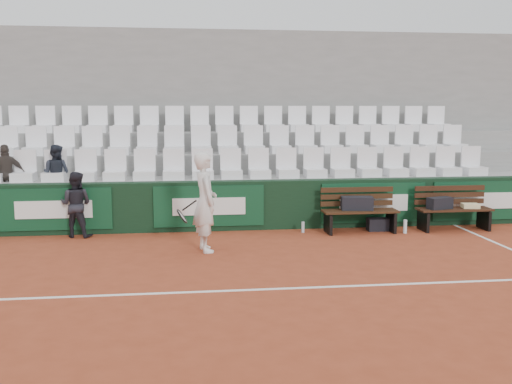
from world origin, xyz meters
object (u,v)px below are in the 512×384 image
water_bottle_far (405,226)px  bench_left (360,221)px  sports_bag_right (440,203)px  tennis_player (205,202)px  spectator_b (5,152)px  sports_bag_ground (378,224)px  spectator_c (55,152)px  water_bottle_near (303,227)px  ball_kid (76,204)px  sports_bag_left (357,203)px  bench_right (454,219)px

water_bottle_far → bench_left: bearing=167.7°
sports_bag_right → tennis_player: size_ratio=0.29×
spectator_b → sports_bag_ground: bearing=149.2°
water_bottle_far → spectator_c: spectator_c is taller
sports_bag_right → water_bottle_near: sports_bag_right is taller
bench_left → sports_bag_right: sports_bag_right is taller
water_bottle_near → ball_kid: 4.44m
tennis_player → water_bottle_near: bearing=32.1°
sports_bag_left → sports_bag_ground: 0.66m
ball_kid → water_bottle_far: bearing=-170.6°
bench_right → water_bottle_far: size_ratio=5.56×
bench_left → sports_bag_left: size_ratio=2.41×
tennis_player → ball_kid: (-2.42, 1.40, -0.23)m
sports_bag_left → ball_kid: bearing=177.8°
bench_left → sports_bag_right: 1.68m
sports_bag_left → spectator_c: bearing=170.1°
sports_bag_right → sports_bag_ground: sports_bag_right is taller
water_bottle_near → spectator_b: spectator_b is taller
spectator_c → bench_left: bearing=-172.4°
tennis_player → spectator_b: (-3.91, 2.23, 0.74)m
sports_bag_right → tennis_player: tennis_player is taller
sports_bag_right → tennis_player: bearing=-167.0°
sports_bag_right → sports_bag_ground: size_ratio=1.21×
water_bottle_far → spectator_c: size_ratio=0.23×
bench_right → spectator_b: spectator_b is taller
sports_bag_ground → spectator_c: spectator_c is taller
water_bottle_near → tennis_player: bearing=-147.9°
spectator_c → water_bottle_near: bearing=-173.5°
sports_bag_right → water_bottle_near: size_ratio=2.27×
spectator_b → spectator_c: bearing=156.7°
sports_bag_left → water_bottle_near: (-1.08, 0.06, -0.47)m
water_bottle_near → spectator_b: 6.16m
tennis_player → bench_right: bearing=12.4°
sports_bag_right → sports_bag_left: bearing=177.0°
water_bottle_far → spectator_c: bearing=169.5°
bench_right → water_bottle_near: bench_right is taller
bench_right → ball_kid: ball_kid is taller
ball_kid → bench_left: bearing=-169.3°
sports_bag_ground → sports_bag_right: bearing=-7.2°
water_bottle_far → ball_kid: 6.45m
spectator_b → water_bottle_far: bearing=147.5°
sports_bag_left → sports_bag_right: size_ratio=1.24×
tennis_player → sports_bag_ground: bearing=19.5°
sports_bag_right → spectator_c: size_ratio=0.42×
sports_bag_left → water_bottle_far: size_ratio=2.31×
bench_left → sports_bag_ground: 0.44m
bench_left → water_bottle_far: size_ratio=5.56×
sports_bag_left → tennis_player: size_ratio=0.36×
tennis_player → ball_kid: bearing=150.0°
sports_bag_left → water_bottle_far: (0.92, -0.24, -0.45)m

